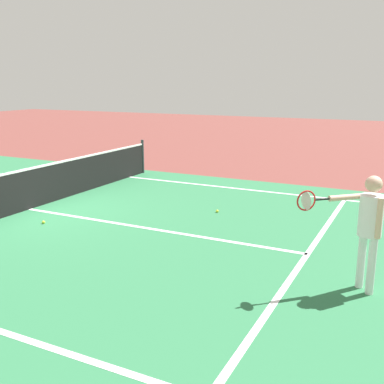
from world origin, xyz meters
The scene contains 9 objects.
ground_plane centered at (0.00, 0.00, 0.00)m, with size 60.00×60.00×0.00m, color brown.
court_surface_inbounds centered at (0.00, 0.00, 0.00)m, with size 10.62×24.40×0.00m, color #2D7247.
line_sideline_right centered at (4.11, -5.95, 0.00)m, with size 0.10×11.89×0.01m, color white.
line_service_near centered at (0.00, -6.40, 0.00)m, with size 8.22×0.10×0.01m, color white.
line_center_service centered at (0.00, -3.20, 0.00)m, with size 0.10×6.40×0.01m, color white.
net centered at (0.00, 0.00, 0.49)m, with size 9.86×0.09×1.07m.
player_near centered at (-1.06, -7.40, 1.03)m, with size 0.76×1.05×1.65m.
tennis_ball_near_net centered at (-0.70, -1.10, 0.03)m, with size 0.07×0.07×0.07m, color #CCE033.
tennis_ball_mid_court centered at (1.68, -4.00, 0.03)m, with size 0.07×0.07×0.07m, color #CCE033.
Camera 1 is at (-7.46, -7.90, 2.87)m, focal length 42.83 mm.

